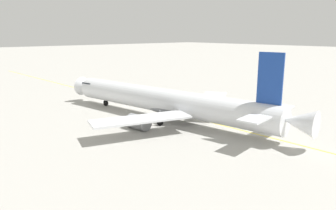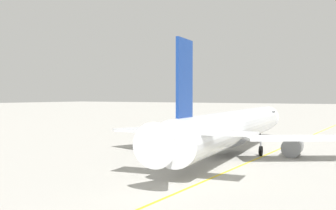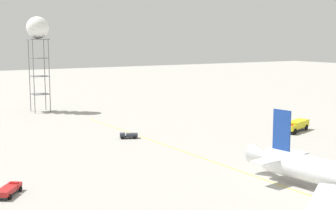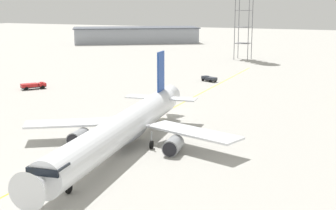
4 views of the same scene
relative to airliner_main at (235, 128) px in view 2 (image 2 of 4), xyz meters
The scene contains 3 objects.
ground_plane 5.37m from the airliner_main, behind, with size 600.00×600.00×0.00m, color #ADAAA3.
airliner_main is the anchor object (origin of this frame).
taxiway_centreline 4.86m from the airliner_main, 69.91° to the right, with size 173.92×5.21×0.01m.
Camera 2 is at (-41.05, -18.81, 6.70)m, focal length 44.60 mm.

